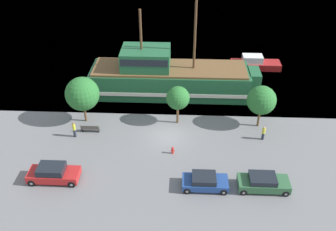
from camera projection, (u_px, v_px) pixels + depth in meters
ground_plane at (168, 136)px, 38.90m from camera, size 160.00×160.00×0.00m
water_surface at (178, 7)px, 75.65m from camera, size 80.00×80.00×0.00m
pirate_ship at (168, 77)px, 45.38m from camera, size 20.28×5.47×11.61m
moored_boat_dockside at (255, 63)px, 51.86m from camera, size 6.76×2.25×1.86m
parked_car_curb_front at (263, 182)px, 32.07m from camera, size 4.38×1.95×1.39m
parked_car_curb_mid at (205, 182)px, 32.23m from camera, size 3.96×1.95×1.29m
parked_car_curb_rear at (53, 173)px, 32.94m from camera, size 4.47×1.95×1.56m
fire_hydrant at (173, 150)px, 36.25m from camera, size 0.42×0.25×0.76m
bench_promenade_east at (90, 128)px, 39.22m from camera, size 1.91×0.45×0.85m
pedestrian_walking_near at (74, 129)px, 38.28m from camera, size 0.32×0.32×1.78m
pedestrian_walking_far at (263, 133)px, 37.97m from camera, size 0.32×0.32×1.55m
tree_row_east at (82, 94)px, 39.36m from camera, size 3.61×3.61×5.21m
tree_row_mideast at (178, 98)px, 39.23m from camera, size 2.49×2.49×4.37m
tree_row_midwest at (262, 100)px, 38.68m from camera, size 3.04×3.04×4.72m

